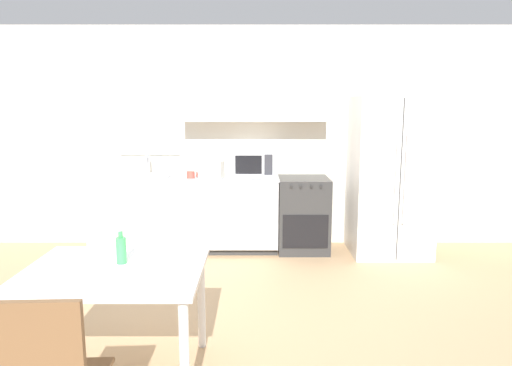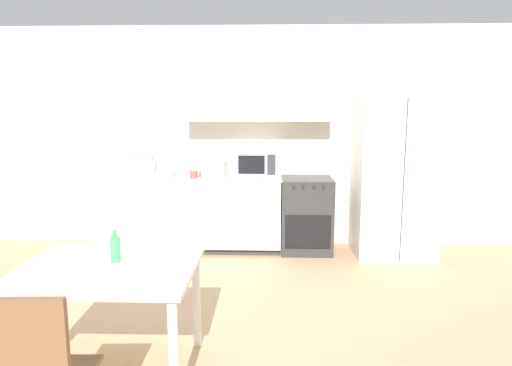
{
  "view_description": "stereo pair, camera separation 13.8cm",
  "coord_description": "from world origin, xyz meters",
  "views": [
    {
      "loc": [
        0.35,
        -3.53,
        1.73
      ],
      "look_at": [
        0.36,
        0.54,
        1.05
      ],
      "focal_mm": 32.0,
      "sensor_mm": 36.0,
      "label": 1
    },
    {
      "loc": [
        0.49,
        -3.52,
        1.73
      ],
      "look_at": [
        0.36,
        0.54,
        1.05
      ],
      "focal_mm": 32.0,
      "sensor_mm": 36.0,
      "label": 2
    }
  ],
  "objects": [
    {
      "name": "dining_table",
      "position": [
        -0.54,
        -0.82,
        0.64
      ],
      "size": [
        1.1,
        0.9,
        0.74
      ],
      "color": "white",
      "rests_on": "ground_plane"
    },
    {
      "name": "ground_plane",
      "position": [
        0.0,
        0.0,
        0.0
      ],
      "size": [
        12.0,
        12.0,
        0.0
      ],
      "primitive_type": "plane",
      "color": "tan"
    },
    {
      "name": "grocery_bag_0",
      "position": [
        -0.14,
        1.77,
        1.03
      ],
      "size": [
        0.25,
        0.22,
        0.28
      ],
      "rotation": [
        0.0,
        0.0,
        -0.21
      ],
      "color": "silver",
      "rests_on": "kitchen_counter"
    },
    {
      "name": "refrigerator",
      "position": [
        1.93,
        1.77,
        0.93
      ],
      "size": [
        0.89,
        0.81,
        1.86
      ],
      "color": "white",
      "rests_on": "ground_plane"
    },
    {
      "name": "microwave",
      "position": [
        0.32,
        1.96,
        1.06
      ],
      "size": [
        0.49,
        0.35,
        0.3
      ],
      "color": "silver",
      "rests_on": "kitchen_counter"
    },
    {
      "name": "oven_range",
      "position": [
        0.92,
        1.86,
        0.45
      ],
      "size": [
        0.61,
        0.62,
        0.89
      ],
      "color": "#2D2D2D",
      "rests_on": "ground_plane"
    },
    {
      "name": "drink_bottle",
      "position": [
        -0.51,
        -0.72,
        0.83
      ],
      "size": [
        0.06,
        0.06,
        0.23
      ],
      "color": "#3FB259",
      "rests_on": "dining_table"
    },
    {
      "name": "kitchen_sink",
      "position": [
        -0.97,
        1.87,
        0.93
      ],
      "size": [
        0.6,
        0.38,
        0.24
      ],
      "color": "#B7BABC",
      "rests_on": "kitchen_counter"
    },
    {
      "name": "coffee_mug",
      "position": [
        -0.41,
        1.73,
        0.95
      ],
      "size": [
        0.13,
        0.09,
        0.08
      ],
      "color": "#BF4C3F",
      "rests_on": "kitchen_counter"
    },
    {
      "name": "wall_back",
      "position": [
        0.04,
        2.16,
        1.44
      ],
      "size": [
        12.0,
        0.38,
        2.7
      ],
      "color": "beige",
      "rests_on": "ground_plane"
    },
    {
      "name": "kitchen_counter",
      "position": [
        -0.51,
        1.86,
        0.46
      ],
      "size": [
        2.25,
        0.61,
        0.91
      ],
      "color": "#333333",
      "rests_on": "ground_plane"
    }
  ]
}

